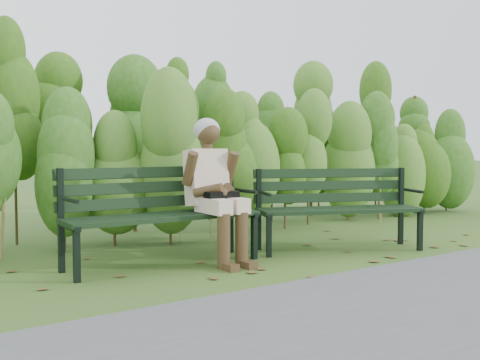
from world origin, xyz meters
TOP-DOWN VIEW (x-y plane):
  - ground at (0.00, 0.00)m, footprint 80.00×80.00m
  - footpath at (0.00, -2.20)m, footprint 60.00×2.50m
  - hedge_band at (0.00, 1.86)m, footprint 11.04×1.67m
  - leaf_litter at (-0.47, -0.12)m, footprint 5.20×2.29m
  - bench_left at (-0.92, 0.35)m, footprint 1.82×0.64m
  - bench_right at (0.98, -0.04)m, footprint 1.80×1.18m
  - seated_woman at (-0.44, 0.15)m, footprint 0.55×0.81m

SIDE VIEW (x-z plane):
  - ground at x=0.00m, z-range 0.00..0.00m
  - leaf_litter at x=-0.47m, z-range 0.00..0.01m
  - footpath at x=0.00m, z-range 0.00..0.01m
  - bench_right at x=0.98m, z-range 0.08..0.93m
  - bench_left at x=-0.92m, z-range 0.08..0.98m
  - seated_woman at x=-0.44m, z-range 0.08..1.45m
  - hedge_band at x=0.00m, z-range 0.05..2.47m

